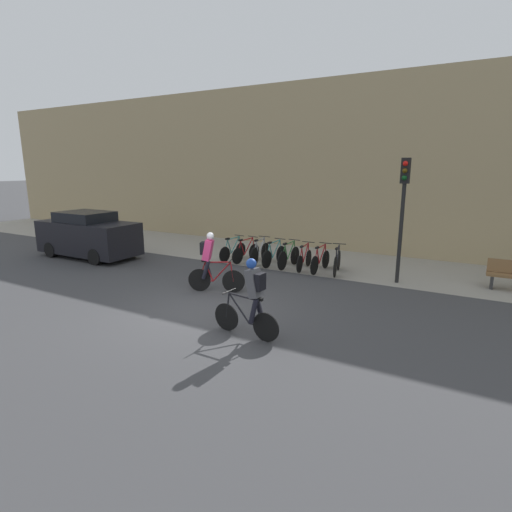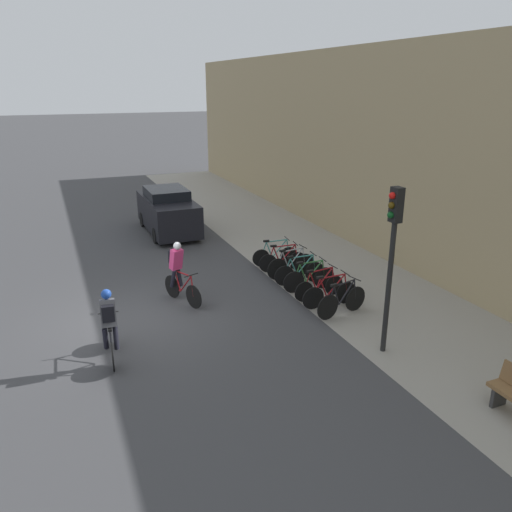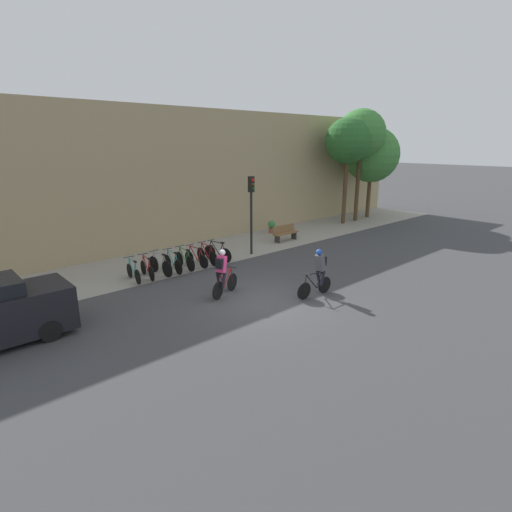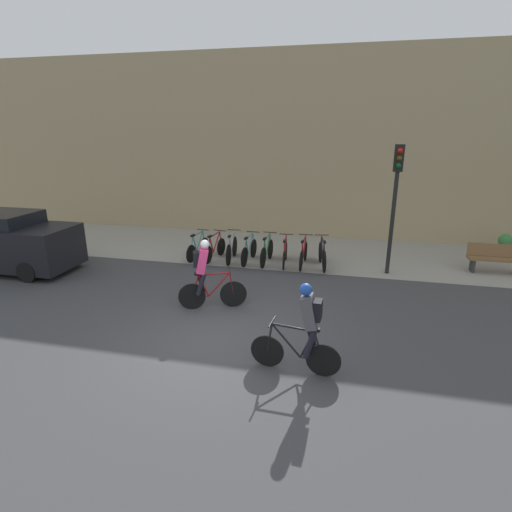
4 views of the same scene
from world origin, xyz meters
name	(u,v)px [view 4 (image 4 of 4)]	position (x,y,z in m)	size (l,w,h in m)	color
ground	(219,338)	(0.00, 0.00, 0.00)	(200.00, 200.00, 0.00)	#3D3D3F
kerb_strip	(275,250)	(0.00, 6.75, 0.00)	(44.00, 4.50, 0.01)	gray
building_facade	(287,146)	(0.00, 9.30, 3.62)	(44.00, 0.60, 7.24)	tan
cyclist_pink	(205,273)	(-0.77, 1.36, 0.95)	(1.60, 0.70, 1.78)	black
cyclist_grey	(306,326)	(1.92, -0.88, 0.95)	(1.69, 0.47, 1.76)	black
parked_bike_0	(198,248)	(-2.42, 5.15, 0.38)	(0.46, 1.60, 0.94)	black
parked_bike_1	(215,249)	(-1.81, 5.15, 0.38)	(0.46, 1.62, 0.94)	black
parked_bike_2	(232,249)	(-1.20, 5.15, 0.41)	(0.46, 1.73, 0.99)	black
parked_bike_3	(249,251)	(-0.59, 5.15, 0.39)	(0.46, 1.68, 0.96)	black
parked_bike_4	(267,252)	(0.01, 5.15, 0.40)	(0.46, 1.69, 0.97)	black
parked_bike_5	(285,254)	(0.62, 5.15, 0.38)	(0.46, 1.65, 0.94)	black
parked_bike_6	(303,254)	(1.23, 5.15, 0.39)	(0.46, 1.71, 0.96)	black
parked_bike_7	(322,255)	(1.84, 5.15, 0.41)	(0.49, 1.68, 0.99)	black
traffic_light_pole	(396,187)	(3.86, 5.02, 2.67)	(0.26, 0.30, 3.88)	black
bench	(497,258)	(7.17, 5.85, 0.47)	(1.72, 0.44, 0.89)	brown
parked_car	(7,242)	(-7.82, 2.74, 0.90)	(4.30, 1.84, 1.85)	black
potted_plant	(505,244)	(8.05, 7.87, 0.44)	(0.48, 0.48, 0.78)	brown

